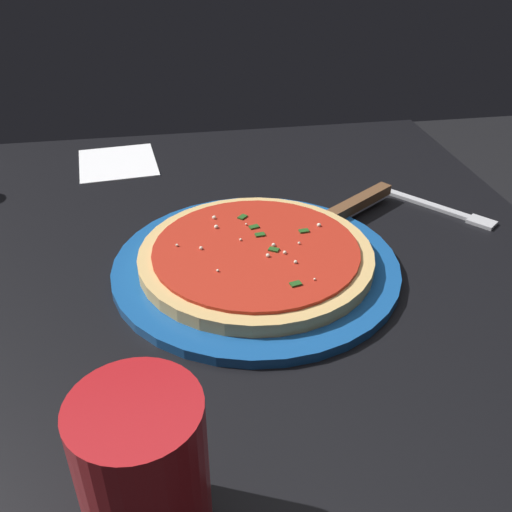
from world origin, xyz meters
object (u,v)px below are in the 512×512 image
fork (439,208)px  napkin_folded_right (118,163)px  serving_plate (256,266)px  pizza (256,255)px  pizza_server (341,213)px  cup_tall_drink (144,472)px

fork → napkin_folded_right: bearing=-28.2°
serving_plate → pizza: size_ratio=1.23×
fork → pizza: bearing=20.9°
pizza_server → napkin_folded_right: 0.41m
serving_plate → napkin_folded_right: 0.40m
pizza_server → fork: bearing=-174.3°
napkin_folded_right → fork: size_ratio=0.91×
serving_plate → napkin_folded_right: serving_plate is taller
cup_tall_drink → napkin_folded_right: cup_tall_drink is taller
serving_plate → fork: bearing=-159.1°
serving_plate → pizza_server: bearing=-145.0°
serving_plate → fork: size_ratio=2.21×
pizza → serving_plate: bearing=57.4°
napkin_folded_right → fork: fork is taller
cup_tall_drink → fork: size_ratio=0.80×
napkin_folded_right → fork: (-0.46, 0.25, 0.00)m
serving_plate → napkin_folded_right: bearing=-63.7°
pizza_server → fork: (-0.15, -0.02, -0.01)m
pizza_server → fork: size_ratio=1.32×
fork → cup_tall_drink: bearing=45.6°
serving_plate → fork: 0.31m
napkin_folded_right → pizza: bearing=116.3°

